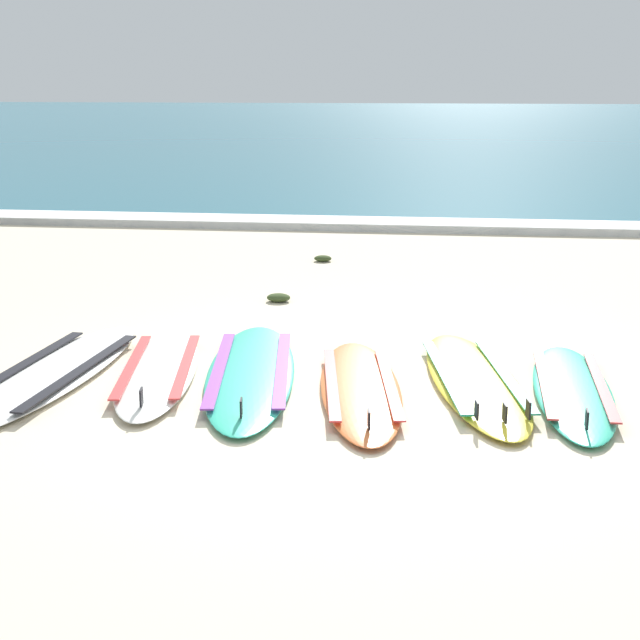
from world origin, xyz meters
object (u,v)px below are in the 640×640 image
object	(u,v)px
surfboard_1	(159,370)
surfboard_3	(360,387)
surfboard_2	(251,373)
surfboard_4	(474,380)
surfboard_0	(51,373)
surfboard_5	(572,389)

from	to	relation	value
surfboard_1	surfboard_3	bearing A→B (deg)	-7.93
surfboard_2	surfboard_4	distance (m)	1.57
surfboard_0	surfboard_3	distance (m)	2.20
surfboard_2	surfboard_1	bearing A→B (deg)	-178.10
surfboard_2	surfboard_4	world-z (taller)	same
surfboard_5	surfboard_1	bearing A→B (deg)	178.53
surfboard_0	surfboard_4	size ratio (longest dim) A/B	1.10
surfboard_3	surfboard_2	bearing A→B (deg)	164.16
surfboard_2	surfboard_5	world-z (taller)	same
surfboard_4	surfboard_5	distance (m)	0.66
surfboard_1	surfboard_5	xyz separation A→B (m)	(2.89, -0.07, 0.00)
surfboard_5	surfboard_0	bearing A→B (deg)	-178.61
surfboard_0	surfboard_2	size ratio (longest dim) A/B	1.02
surfboard_2	surfboard_4	size ratio (longest dim) A/B	1.07
surfboard_3	surfboard_5	world-z (taller)	same
surfboard_1	surfboard_2	world-z (taller)	same
surfboard_0	surfboard_1	size ratio (longest dim) A/B	1.18
surfboard_2	surfboard_5	bearing A→B (deg)	-2.48
surfboard_2	surfboard_3	distance (m)	0.83
surfboard_1	surfboard_0	bearing A→B (deg)	-167.63
surfboard_1	surfboard_2	xyz separation A→B (m)	(0.67, 0.02, -0.00)
surfboard_3	surfboard_4	size ratio (longest dim) A/B	0.93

